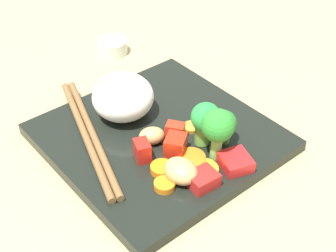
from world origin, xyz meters
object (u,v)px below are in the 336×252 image
broccoli_floret_0 (205,120)px  carrot_slice_2 (165,185)px  square_plate (159,137)px  sauce_cup (113,47)px  rice_mound (123,97)px  chopstick_pair (89,134)px

broccoli_floret_0 → carrot_slice_2: (-2.90, 7.64, -2.89)cm
square_plate → broccoli_floret_0: broccoli_floret_0 is taller
sauce_cup → broccoli_floret_0: bearing=172.0°
rice_mound → sauce_cup: size_ratio=1.67×
carrot_slice_2 → sauce_cup: (28.29, -11.21, -0.75)cm
square_plate → chopstick_pair: chopstick_pair is taller
rice_mound → chopstick_pair: (-1.21, 5.51, -2.20)cm
square_plate → broccoli_floret_0: (-4.46, -2.96, 3.95)cm
rice_mound → sauce_cup: bearing=-26.9°
chopstick_pair → sauce_cup: size_ratio=4.76×
chopstick_pair → sauce_cup: (16.80, -13.40, -0.80)cm
square_plate → rice_mound: (5.34, 1.36, 3.31)cm
square_plate → broccoli_floret_0: size_ratio=4.39×
square_plate → rice_mound: bearing=14.3°
chopstick_pair → carrot_slice_2: bearing=25.8°
rice_mound → carrot_slice_2: size_ratio=3.42×
rice_mound → chopstick_pair: size_ratio=0.35×
carrot_slice_2 → chopstick_pair: size_ratio=0.10×
rice_mound → sauce_cup: rice_mound is taller
rice_mound → broccoli_floret_0: same height
square_plate → rice_mound: 6.43cm
chopstick_pair → sauce_cup: 21.51cm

